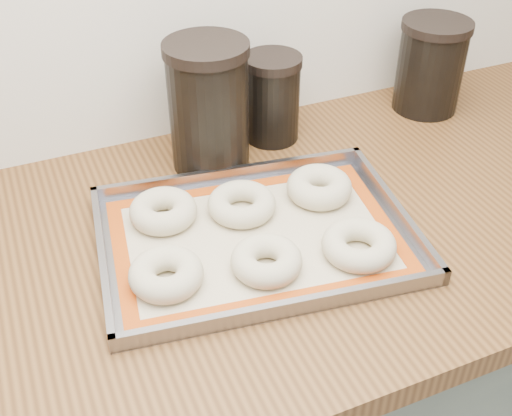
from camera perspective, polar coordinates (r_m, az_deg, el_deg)
name	(u,v)px	position (r m, az deg, el deg)	size (l,w,h in m)	color
cabinet	(358,375)	(1.40, 9.04, -14.47)	(3.00, 0.65, 0.86)	slate
countertop	(384,203)	(1.09, 11.29, 0.43)	(3.06, 0.68, 0.04)	brown
baking_tray	(256,236)	(0.96, 0.00, -2.53)	(0.50, 0.39, 0.03)	gray
baking_mat	(256,237)	(0.96, 0.00, -2.62)	(0.46, 0.35, 0.00)	#C6B793
bagel_front_left	(166,274)	(0.88, -7.99, -5.84)	(0.10, 0.10, 0.04)	#BCB192
bagel_front_mid	(266,261)	(0.89, 0.93, -4.69)	(0.10, 0.10, 0.04)	#BCB192
bagel_front_right	(359,245)	(0.93, 9.13, -3.26)	(0.11, 0.11, 0.04)	#BCB192
bagel_back_left	(163,211)	(0.99, -8.25, -0.25)	(0.10, 0.10, 0.04)	#BCB192
bagel_back_mid	(242,204)	(1.00, -1.28, 0.36)	(0.11, 0.11, 0.03)	#BCB192
bagel_back_right	(319,187)	(1.03, 5.64, 1.87)	(0.11, 0.11, 0.04)	#BCB192
canister_left	(209,106)	(1.08, -4.24, 9.00)	(0.14, 0.14, 0.22)	black
canister_mid	(272,98)	(1.17, 1.44, 9.75)	(0.10, 0.10, 0.16)	black
canister_right	(431,66)	(1.31, 15.25, 12.11)	(0.13, 0.13, 0.18)	black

